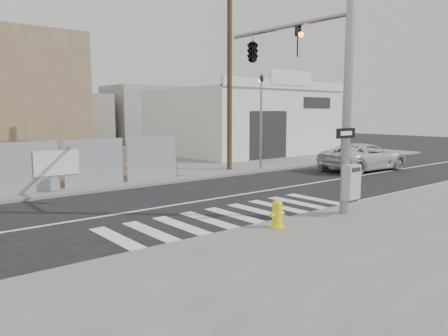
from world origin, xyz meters
TOP-DOWN VIEW (x-y plane):
  - ground at (0.00, 0.00)m, footprint 100.00×100.00m
  - sidewalk_far at (0.00, 14.00)m, footprint 50.00×20.00m
  - signal_pole at (2.49, -2.05)m, footprint 0.96×5.87m
  - far_signal_pole at (8.00, 4.60)m, footprint 0.16×0.20m
  - concrete_wall_right at (-0.50, 14.08)m, footprint 5.50×1.30m
  - auto_shop at (14.00, 12.97)m, footprint 12.00×10.20m
  - utility_pole_right at (6.50, 5.50)m, footprint 1.60×0.28m
  - fire_hydrant at (-0.32, -4.65)m, footprint 0.47×0.42m
  - suv at (12.67, 1.13)m, footprint 5.62×2.90m
  - traffic_cone_d at (-1.00, 5.32)m, footprint 0.35×0.35m

SIDE VIEW (x-z plane):
  - ground at x=0.00m, z-range 0.00..0.00m
  - sidewalk_far at x=0.00m, z-range 0.00..0.12m
  - traffic_cone_d at x=-1.00m, z-range 0.11..0.76m
  - fire_hydrant at x=-0.32m, z-range 0.12..0.89m
  - suv at x=12.67m, z-range 0.00..1.51m
  - auto_shop at x=14.00m, z-range -0.44..5.51m
  - concrete_wall_right at x=-0.50m, z-range -0.62..7.38m
  - far_signal_pole at x=8.00m, z-range 0.68..6.28m
  - signal_pole at x=2.49m, z-range 1.28..8.28m
  - utility_pole_right at x=6.50m, z-range 0.20..10.20m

